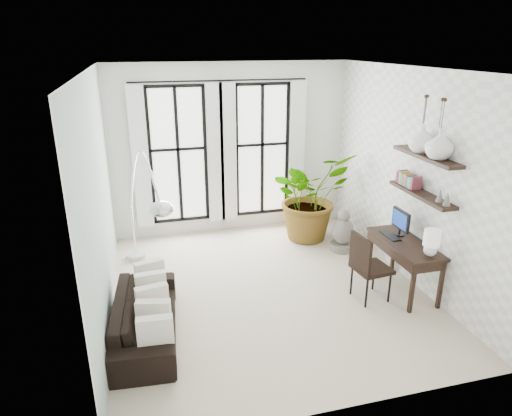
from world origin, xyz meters
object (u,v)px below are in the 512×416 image
object	(u,v)px
buddha	(343,233)
arc_lamp	(142,182)
sofa	(146,317)
plant	(309,196)
desk	(407,247)
desk_chair	(367,263)

from	to	relation	value
buddha	arc_lamp	bearing A→B (deg)	-170.92
arc_lamp	sofa	bearing A→B (deg)	-94.94
plant	sofa	bearing A→B (deg)	-142.09
desk	desk_chair	distance (m)	0.68
sofa	buddha	xyz separation A→B (m)	(3.49, 1.71, 0.05)
plant	arc_lamp	xyz separation A→B (m)	(-3.00, -1.25, 0.88)
sofa	desk	bearing A→B (deg)	-82.68
desk_chair	buddha	distance (m)	1.69
desk	buddha	distance (m)	1.62
sofa	desk_chair	xyz separation A→B (m)	(3.08, 0.09, 0.30)
desk	arc_lamp	world-z (taller)	arc_lamp
desk	buddha	bearing A→B (deg)	99.53
plant	desk_chair	xyz separation A→B (m)	(-0.02, -2.32, -0.25)
desk	plant	bearing A→B (deg)	105.93
desk_chair	buddha	size ratio (longest dim) A/B	1.32
buddha	plant	bearing A→B (deg)	118.52
sofa	desk	world-z (taller)	desk
sofa	arc_lamp	xyz separation A→B (m)	(0.10, 1.17, 1.43)
plant	desk	size ratio (longest dim) A/B	1.25
desk	arc_lamp	xyz separation A→B (m)	(-3.64, 1.01, 0.98)
plant	arc_lamp	world-z (taller)	arc_lamp
desk	sofa	bearing A→B (deg)	-177.48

